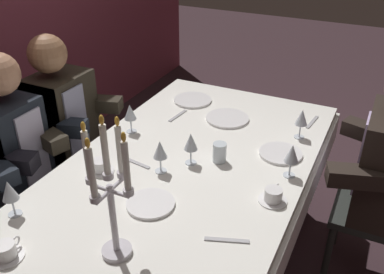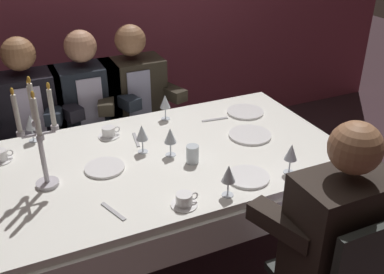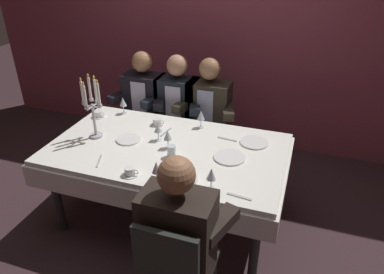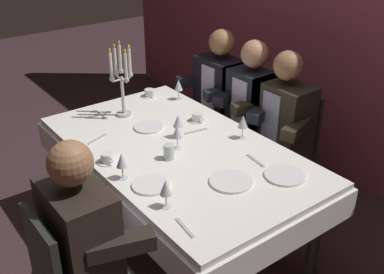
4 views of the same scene
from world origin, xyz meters
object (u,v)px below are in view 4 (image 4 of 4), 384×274
dinner_plate_1 (151,185)px  seated_diner_2 (284,117)px  wine_glass_0 (178,122)px  water_tumbler_0 (169,152)px  seated_diner_0 (221,89)px  seated_diner_1 (252,103)px  dining_table (178,163)px  coffee_cup_1 (149,93)px  seated_diner_3 (79,235)px  wine_glass_3 (177,132)px  wine_glass_4 (166,188)px  dinner_plate_0 (231,181)px  dinner_plate_2 (285,175)px  coffee_cup_0 (197,118)px  wine_glass_5 (243,122)px  candelabra (122,81)px  dinner_plate_3 (148,127)px  coffee_cup_2 (107,158)px  wine_glass_2 (122,161)px  wine_glass_1 (178,86)px

dinner_plate_1 → seated_diner_2: 1.28m
wine_glass_0 → water_tumbler_0: size_ratio=1.68×
seated_diner_0 → seated_diner_1: (0.38, 0.00, 0.00)m
dining_table → water_tumbler_0: (0.09, -0.13, 0.17)m
coffee_cup_1 → seated_diner_3: seated_diner_3 is taller
wine_glass_3 → wine_glass_4: size_ratio=1.00×
dining_table → dinner_plate_0: bearing=-0.3°
dining_table → seated_diner_3: (0.43, -0.89, 0.11)m
wine_glass_3 → water_tumbler_0: 0.15m
dinner_plate_2 → coffee_cup_0: 0.90m
wine_glass_5 → coffee_cup_0: bearing=-168.1°
seated_diner_2 → candelabra: bearing=-128.7°
dining_table → dinner_plate_3: 0.37m
dinner_plate_2 → dinner_plate_3: same height
dinner_plate_2 → seated_diner_2: bearing=133.6°
dinner_plate_3 → coffee_cup_2: 0.52m
dinner_plate_2 → water_tumbler_0: water_tumbler_0 is taller
seated_diner_1 → dinner_plate_3: bearing=-97.0°
seated_diner_1 → dinner_plate_2: bearing=-33.5°
wine_glass_4 → coffee_cup_0: size_ratio=1.24×
wine_glass_4 → seated_diner_3: size_ratio=0.13×
water_tumbler_0 → wine_glass_5: bearing=83.3°
dinner_plate_0 → coffee_cup_1: 1.39m
wine_glass_2 → coffee_cup_2: size_ratio=1.24×
wine_glass_3 → wine_glass_2: bearing=-77.3°
dinner_plate_1 → water_tumbler_0: 0.32m
wine_glass_1 → seated_diner_1: (0.40, 0.42, -0.12)m
wine_glass_2 → coffee_cup_1: wine_glass_2 is taller
seated_diner_0 → seated_diner_2: same height
water_tumbler_0 → coffee_cup_1: size_ratio=0.74×
dinner_plate_0 → wine_glass_1: (-1.16, 0.47, 0.11)m
dining_table → seated_diner_3: size_ratio=1.56×
dinner_plate_1 → wine_glass_5: 0.82m
wine_glass_0 → seated_diner_1: seated_diner_1 is taller
candelabra → coffee_cup_1: bearing=118.9°
coffee_cup_2 → dinner_plate_1: bearing=10.7°
coffee_cup_0 → seated_diner_1: size_ratio=0.11×
wine_glass_0 → wine_glass_1: bearing=144.2°
coffee_cup_1 → seated_diner_1: 0.82m
coffee_cup_2 → seated_diner_1: bearing=96.0°
dining_table → wine_glass_3: wine_glass_3 is taller
dinner_plate_1 → wine_glass_5: wine_glass_5 is taller
candelabra → dinner_plate_2: 1.36m
candelabra → dinner_plate_1: size_ratio=2.60×
wine_glass_1 → water_tumbler_0: wine_glass_1 is taller
wine_glass_2 → wine_glass_5: 0.89m
seated_diner_2 → seated_diner_3: 1.80m
wine_glass_1 → seated_diner_2: bearing=29.7°
dinner_plate_2 → wine_glass_2: (-0.54, -0.76, 0.11)m
coffee_cup_0 → water_tumbler_0: bearing=-55.3°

